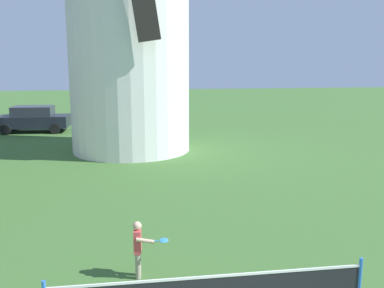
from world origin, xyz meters
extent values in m
cylinder|color=white|center=(-1.23, 16.64, 5.67)|extent=(5.53, 5.53, 11.33)
cube|color=white|center=(-0.17, 2.05, 0.97)|extent=(4.97, 0.02, 0.04)
cylinder|color=#9E937F|center=(-1.25, 4.12, 0.26)|extent=(0.11, 0.11, 0.53)
cylinder|color=#9E937F|center=(-1.26, 3.98, 0.26)|extent=(0.11, 0.11, 0.53)
cube|color=#DB4C4C|center=(-1.26, 4.05, 0.76)|extent=(0.16, 0.27, 0.47)
sphere|color=#DBB28E|center=(-1.26, 4.05, 1.08)|extent=(0.18, 0.18, 0.18)
cylinder|color=#DBB28E|center=(-1.24, 4.21, 0.74)|extent=(0.08, 0.08, 0.35)
cylinder|color=#DBB28E|center=(-1.11, 3.88, 0.84)|extent=(0.37, 0.11, 0.14)
cylinder|color=#338CCC|center=(-0.97, 3.87, 0.84)|extent=(0.22, 0.04, 0.04)
ellipsoid|color=#338CCC|center=(-0.75, 3.85, 0.84)|extent=(0.20, 0.26, 0.03)
cube|color=#1E232D|center=(-6.99, 22.85, 0.65)|extent=(4.18, 1.88, 0.70)
cube|color=#2D333D|center=(-6.99, 22.85, 1.28)|extent=(2.36, 1.60, 0.56)
cylinder|color=black|center=(-5.56, 23.63, 0.30)|extent=(0.61, 0.21, 0.60)
cylinder|color=black|center=(-5.63, 21.93, 0.30)|extent=(0.61, 0.21, 0.60)
cylinder|color=black|center=(-8.34, 23.76, 0.30)|extent=(0.61, 0.21, 0.60)
cylinder|color=black|center=(-8.42, 22.06, 0.30)|extent=(0.61, 0.21, 0.60)
camera|label=1|loc=(-1.38, -4.05, 4.29)|focal=40.50mm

